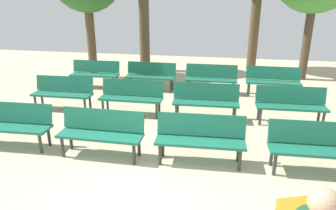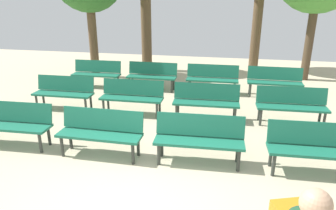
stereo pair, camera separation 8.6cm
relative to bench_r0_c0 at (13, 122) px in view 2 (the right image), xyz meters
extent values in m
cube|color=#19664C|center=(0.00, -0.08, -0.07)|extent=(1.62, 0.51, 0.05)
cube|color=#19664C|center=(-0.01, 0.12, 0.17)|extent=(1.60, 0.19, 0.40)
cylinder|color=#2D332D|center=(0.71, -0.21, -0.30)|extent=(0.06, 0.06, 0.40)
cylinder|color=#2D332D|center=(0.70, 0.11, -0.30)|extent=(0.06, 0.06, 0.40)
cube|color=#19664C|center=(1.91, -0.10, -0.07)|extent=(1.60, 0.44, 0.05)
cube|color=#19664C|center=(1.91, 0.10, 0.17)|extent=(1.60, 0.13, 0.40)
cylinder|color=#2D332D|center=(1.21, -0.26, -0.30)|extent=(0.06, 0.06, 0.40)
cylinder|color=#2D332D|center=(2.61, -0.26, -0.30)|extent=(0.06, 0.06, 0.40)
cylinder|color=#2D332D|center=(1.21, 0.06, -0.30)|extent=(0.06, 0.06, 0.40)
cylinder|color=#2D332D|center=(2.61, 0.06, -0.30)|extent=(0.06, 0.06, 0.40)
cube|color=#19664C|center=(3.76, 0.01, -0.07)|extent=(1.62, 0.52, 0.05)
cube|color=#19664C|center=(3.75, 0.21, 0.17)|extent=(1.60, 0.20, 0.40)
cylinder|color=#2D332D|center=(3.07, -0.19, -0.30)|extent=(0.06, 0.06, 0.40)
cylinder|color=#2D332D|center=(4.47, -0.11, -0.30)|extent=(0.06, 0.06, 0.40)
cylinder|color=#2D332D|center=(3.05, 0.13, -0.30)|extent=(0.06, 0.06, 0.40)
cylinder|color=#2D332D|center=(4.45, 0.20, -0.30)|extent=(0.06, 0.06, 0.40)
cube|color=#19664C|center=(5.73, 0.05, -0.07)|extent=(1.62, 0.52, 0.05)
cube|color=#19664C|center=(5.73, 0.25, 0.17)|extent=(1.60, 0.20, 0.40)
cylinder|color=#2D332D|center=(5.04, -0.14, -0.30)|extent=(0.06, 0.06, 0.40)
cylinder|color=#2D332D|center=(5.03, 0.18, -0.30)|extent=(0.06, 0.06, 0.40)
cube|color=#19664C|center=(-0.10, 2.09, -0.07)|extent=(1.61, 0.48, 0.05)
cube|color=#19664C|center=(-0.11, 2.29, 0.17)|extent=(1.60, 0.16, 0.40)
cylinder|color=#2D332D|center=(-0.80, 1.91, -0.30)|extent=(0.06, 0.06, 0.40)
cylinder|color=#2D332D|center=(0.60, 1.95, -0.30)|extent=(0.06, 0.06, 0.40)
cylinder|color=#2D332D|center=(-0.80, 2.23, -0.30)|extent=(0.06, 0.06, 0.40)
cylinder|color=#2D332D|center=(0.60, 2.27, -0.30)|extent=(0.06, 0.06, 0.40)
cube|color=#19664C|center=(1.80, 2.11, -0.07)|extent=(1.61, 0.47, 0.05)
cube|color=#19664C|center=(1.80, 2.31, 0.17)|extent=(1.60, 0.16, 0.40)
cylinder|color=#2D332D|center=(1.11, 1.93, -0.30)|extent=(0.06, 0.06, 0.40)
cylinder|color=#2D332D|center=(2.50, 1.96, -0.30)|extent=(0.06, 0.06, 0.40)
cylinder|color=#2D332D|center=(1.10, 2.25, -0.30)|extent=(0.06, 0.06, 0.40)
cylinder|color=#2D332D|center=(2.50, 2.28, -0.30)|extent=(0.06, 0.06, 0.40)
cube|color=#19664C|center=(3.69, 2.13, -0.07)|extent=(1.62, 0.52, 0.05)
cube|color=#19664C|center=(3.68, 2.33, 0.17)|extent=(1.60, 0.20, 0.40)
cylinder|color=#2D332D|center=(3.00, 1.94, -0.30)|extent=(0.06, 0.06, 0.40)
cylinder|color=#2D332D|center=(4.40, 2.01, -0.30)|extent=(0.06, 0.06, 0.40)
cylinder|color=#2D332D|center=(2.98, 2.26, -0.30)|extent=(0.06, 0.06, 0.40)
cylinder|color=#2D332D|center=(4.38, 2.33, -0.30)|extent=(0.06, 0.06, 0.40)
cube|color=#19664C|center=(5.68, 2.23, -0.07)|extent=(1.62, 0.51, 0.05)
cube|color=#19664C|center=(5.67, 2.43, 0.17)|extent=(1.60, 0.20, 0.40)
cylinder|color=#2D332D|center=(4.99, 2.04, -0.30)|extent=(0.06, 0.06, 0.40)
cylinder|color=#2D332D|center=(6.39, 2.11, -0.30)|extent=(0.06, 0.06, 0.40)
cylinder|color=#2D332D|center=(4.98, 2.36, -0.30)|extent=(0.06, 0.06, 0.40)
cylinder|color=#2D332D|center=(6.37, 2.43, -0.30)|extent=(0.06, 0.06, 0.40)
cube|color=#19664C|center=(-0.14, 4.26, -0.07)|extent=(1.61, 0.49, 0.05)
cube|color=#19664C|center=(-0.15, 4.46, 0.17)|extent=(1.60, 0.17, 0.40)
cylinder|color=#2D332D|center=(-0.84, 4.08, -0.30)|extent=(0.06, 0.06, 0.40)
cylinder|color=#2D332D|center=(0.56, 4.12, -0.30)|extent=(0.06, 0.06, 0.40)
cylinder|color=#2D332D|center=(-0.85, 4.40, -0.30)|extent=(0.06, 0.06, 0.40)
cylinder|color=#2D332D|center=(0.55, 4.44, -0.30)|extent=(0.06, 0.06, 0.40)
cube|color=#19664C|center=(1.74, 4.33, -0.07)|extent=(1.60, 0.44, 0.05)
cube|color=#19664C|center=(1.74, 4.53, 0.17)|extent=(1.60, 0.12, 0.40)
cylinder|color=#2D332D|center=(1.04, 4.17, -0.30)|extent=(0.06, 0.06, 0.40)
cylinder|color=#2D332D|center=(2.44, 4.17, -0.30)|extent=(0.06, 0.06, 0.40)
cylinder|color=#2D332D|center=(1.04, 4.49, -0.30)|extent=(0.06, 0.06, 0.40)
cylinder|color=#2D332D|center=(2.44, 4.49, -0.30)|extent=(0.06, 0.06, 0.40)
cube|color=#19664C|center=(3.68, 4.38, -0.07)|extent=(1.61, 0.47, 0.05)
cube|color=#19664C|center=(3.68, 4.58, 0.17)|extent=(1.60, 0.15, 0.40)
cylinder|color=#2D332D|center=(2.98, 4.20, -0.30)|extent=(0.06, 0.06, 0.40)
cylinder|color=#2D332D|center=(4.38, 4.23, -0.30)|extent=(0.06, 0.06, 0.40)
cylinder|color=#2D332D|center=(2.98, 4.52, -0.30)|extent=(0.06, 0.06, 0.40)
cylinder|color=#2D332D|center=(4.38, 4.55, -0.30)|extent=(0.06, 0.06, 0.40)
cube|color=#19664C|center=(5.54, 4.41, -0.07)|extent=(1.60, 0.45, 0.05)
cube|color=#19664C|center=(5.54, 4.61, 0.17)|extent=(1.60, 0.13, 0.40)
cylinder|color=#2D332D|center=(4.84, 4.25, -0.30)|extent=(0.06, 0.06, 0.40)
cylinder|color=#2D332D|center=(6.24, 4.26, -0.30)|extent=(0.06, 0.06, 0.40)
cylinder|color=#2D332D|center=(4.84, 4.57, -0.30)|extent=(0.06, 0.06, 0.40)
cylinder|color=#2D332D|center=(6.24, 4.58, -0.30)|extent=(0.06, 0.06, 0.40)
cylinder|color=brown|center=(0.80, 7.18, 1.15)|extent=(0.41, 0.41, 3.31)
cylinder|color=brown|center=(5.13, 8.17, 1.26)|extent=(0.38, 0.38, 3.54)
cylinder|color=brown|center=(-0.83, 5.69, 0.91)|extent=(0.31, 0.31, 2.82)
cylinder|color=#4C3A28|center=(6.87, 6.78, 0.94)|extent=(0.29, 0.29, 2.89)
sphere|color=tan|center=(4.86, -2.99, 1.04)|extent=(0.22, 0.22, 0.22)
camera|label=1|loc=(4.14, -4.91, 2.37)|focal=32.57mm
camera|label=2|loc=(4.23, -4.89, 2.37)|focal=32.57mm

